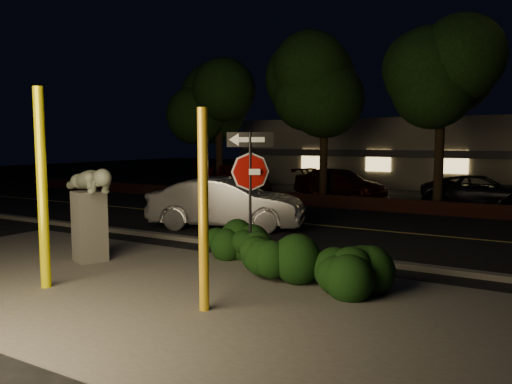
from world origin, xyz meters
TOP-DOWN VIEW (x-y plane):
  - ground at (0.00, 10.00)m, footprint 90.00×90.00m
  - patio at (0.00, -1.00)m, footprint 14.00×6.00m
  - road at (0.00, 7.00)m, footprint 80.00×8.00m
  - lane_marking at (0.00, 7.00)m, footprint 80.00×0.12m
  - curb at (0.00, 2.90)m, footprint 80.00×0.25m
  - brick_wall at (0.00, 11.30)m, footprint 40.00×0.35m
  - parking_lot at (0.00, 17.00)m, footprint 40.00×12.00m
  - building at (0.00, 24.99)m, footprint 22.00×10.20m
  - tree_far_a at (-8.00, 13.00)m, footprint 4.60×4.60m
  - tree_far_b at (-2.50, 13.20)m, footprint 5.20×5.20m
  - tree_far_c at (2.50, 12.80)m, footprint 4.80×4.80m
  - yellow_pole_left at (-1.73, -1.85)m, footprint 0.18×0.18m
  - yellow_pole_right at (1.52, -1.40)m, footprint 0.16×0.16m
  - signpost at (0.77, 1.28)m, footprint 0.90×0.43m
  - sculpture at (-2.59, -0.03)m, footprint 1.95×1.17m
  - hedge_center at (-0.11, 1.84)m, footprint 1.84×0.93m
  - hedge_right at (1.67, 0.77)m, footprint 1.95×1.33m
  - hedge_far_right at (3.22, 0.58)m, footprint 1.59×1.14m
  - silver_sedan at (-2.35, 5.10)m, footprint 5.01×3.12m
  - parked_car_red at (-7.34, 13.25)m, footprint 5.20×4.06m
  - parked_car_darkred at (-2.22, 14.57)m, footprint 5.07×3.09m
  - parked_car_dark at (3.88, 14.46)m, footprint 4.79×2.48m

SIDE VIEW (x-z plane):
  - ground at x=0.00m, z-range 0.00..0.00m
  - road at x=0.00m, z-range 0.00..0.01m
  - parking_lot at x=0.00m, z-range 0.00..0.01m
  - patio at x=0.00m, z-range 0.00..0.02m
  - lane_marking at x=0.00m, z-range 0.02..0.02m
  - curb at x=0.00m, z-range 0.00..0.12m
  - brick_wall at x=0.00m, z-range 0.00..0.50m
  - hedge_center at x=-0.11m, z-range 0.00..0.94m
  - hedge_far_right at x=3.22m, z-range 0.00..1.02m
  - hedge_right at x=1.67m, z-range 0.00..1.17m
  - parked_car_dark at x=3.88m, z-range 0.00..1.29m
  - parked_car_darkred at x=-2.22m, z-range 0.00..1.37m
  - silver_sedan at x=-2.35m, z-range 0.00..1.56m
  - parked_car_red at x=-7.34m, z-range 0.00..1.66m
  - sculpture at x=-2.59m, z-range 0.25..2.37m
  - yellow_pole_right at x=1.52m, z-range 0.00..3.21m
  - yellow_pole_left at x=-1.73m, z-range 0.00..3.66m
  - building at x=0.00m, z-range 0.00..4.00m
  - signpost at x=0.77m, z-range 0.61..3.48m
  - tree_far_a at x=-8.00m, z-range 1.63..9.06m
  - tree_far_c at x=2.50m, z-range 1.74..9.58m
  - tree_far_b at x=-2.50m, z-range 1.85..10.26m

